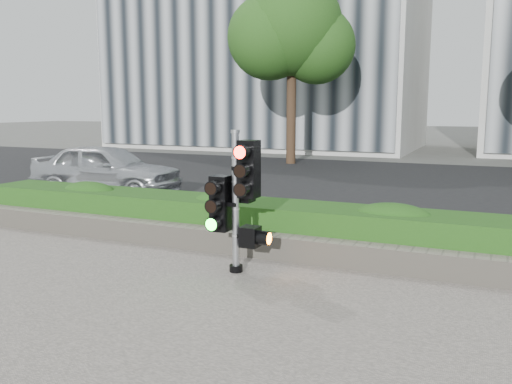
# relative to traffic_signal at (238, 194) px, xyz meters

# --- Properties ---
(ground) EXTENTS (120.00, 120.00, 0.00)m
(ground) POSITION_rel_traffic_signal_xyz_m (0.25, -1.10, -1.07)
(ground) COLOR #51514C
(ground) RESTS_ON ground
(road) EXTENTS (60.00, 13.00, 0.02)m
(road) POSITION_rel_traffic_signal_xyz_m (0.25, 8.90, -1.06)
(road) COLOR black
(road) RESTS_ON ground
(curb) EXTENTS (60.00, 0.25, 0.12)m
(curb) POSITION_rel_traffic_signal_xyz_m (0.25, 2.05, -1.01)
(curb) COLOR gray
(curb) RESTS_ON ground
(stone_wall) EXTENTS (12.00, 0.32, 0.34)m
(stone_wall) POSITION_rel_traffic_signal_xyz_m (0.25, 0.80, -0.87)
(stone_wall) COLOR gray
(stone_wall) RESTS_ON sidewalk
(hedge) EXTENTS (12.00, 1.00, 0.68)m
(hedge) POSITION_rel_traffic_signal_xyz_m (0.25, 1.45, -0.70)
(hedge) COLOR #397A25
(hedge) RESTS_ON sidewalk
(building_left) EXTENTS (16.00, 9.00, 15.00)m
(building_left) POSITION_rel_traffic_signal_xyz_m (-8.75, 21.90, 6.43)
(building_left) COLOR #B7B7B2
(building_left) RESTS_ON ground
(tree_left) EXTENTS (4.61, 4.03, 7.34)m
(tree_left) POSITION_rel_traffic_signal_xyz_m (-4.27, 13.46, 3.98)
(tree_left) COLOR black
(tree_left) RESTS_ON ground
(traffic_signal) EXTENTS (0.64, 0.47, 1.88)m
(traffic_signal) POSITION_rel_traffic_signal_xyz_m (0.00, 0.00, 0.00)
(traffic_signal) COLOR black
(traffic_signal) RESTS_ON sidewalk
(car_silver) EXTENTS (3.90, 1.87, 1.28)m
(car_silver) POSITION_rel_traffic_signal_xyz_m (-5.79, 4.42, -0.40)
(car_silver) COLOR silver
(car_silver) RESTS_ON road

